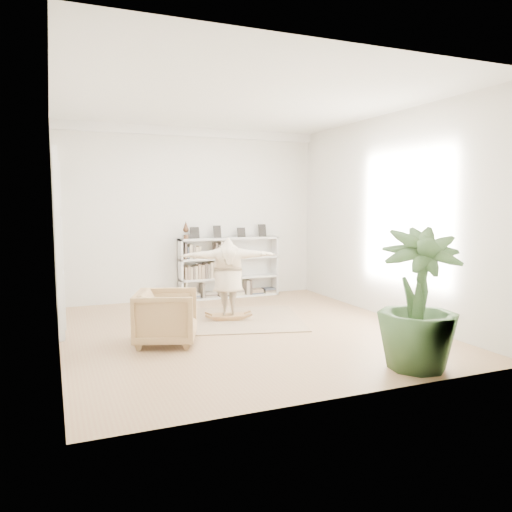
{
  "coord_description": "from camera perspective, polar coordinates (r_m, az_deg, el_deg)",
  "views": [
    {
      "loc": [
        -2.8,
        -7.33,
        2.03
      ],
      "look_at": [
        0.39,
        0.4,
        1.15
      ],
      "focal_mm": 35.0,
      "sensor_mm": 36.0,
      "label": 1
    }
  ],
  "objects": [
    {
      "name": "rocker_board",
      "position": [
        8.78,
        -3.19,
        -6.87
      ],
      "size": [
        0.63,
        0.47,
        0.12
      ],
      "rotation": [
        0.0,
        0.0,
        -0.26
      ],
      "color": "olive",
      "rests_on": "rug"
    },
    {
      "name": "doors",
      "position": [
        8.65,
        -21.7,
        1.41
      ],
      "size": [
        0.09,
        1.78,
        2.92
      ],
      "color": "white",
      "rests_on": "floor"
    },
    {
      "name": "houseplant",
      "position": [
        6.41,
        18.06,
        -4.7
      ],
      "size": [
        1.29,
        1.29,
        1.74
      ],
      "primitive_type": "imported",
      "rotation": [
        0.0,
        0.0,
        -0.43
      ],
      "color": "#2E4B25",
      "rests_on": "floor"
    },
    {
      "name": "rug",
      "position": [
        8.8,
        -3.19,
        -7.27
      ],
      "size": [
        2.93,
        2.57,
        0.02
      ],
      "primitive_type": "cube",
      "rotation": [
        0.0,
        0.0,
        -0.26
      ],
      "color": "tan",
      "rests_on": "floor"
    },
    {
      "name": "person",
      "position": [
        8.65,
        -3.22,
        -2.08
      ],
      "size": [
        1.72,
        0.86,
        1.35
      ],
      "primitive_type": "imported",
      "rotation": [
        0.0,
        0.0,
        2.88
      ],
      "color": "beige",
      "rests_on": "rocker_board"
    },
    {
      "name": "room_shell",
      "position": [
        10.75,
        -7.3,
        13.88
      ],
      "size": [
        6.0,
        6.0,
        6.0
      ],
      "color": "silver",
      "rests_on": "floor"
    },
    {
      "name": "floor",
      "position": [
        8.1,
        -1.46,
        -8.5
      ],
      "size": [
        6.0,
        6.0,
        0.0
      ],
      "primitive_type": "plane",
      "color": "#9B7350",
      "rests_on": "ground"
    },
    {
      "name": "bookshelf",
      "position": [
        10.84,
        -3.12,
        -1.39
      ],
      "size": [
        2.2,
        0.35,
        1.64
      ],
      "color": "silver",
      "rests_on": "floor"
    },
    {
      "name": "armchair",
      "position": [
        7.37,
        -10.21,
        -6.9
      ],
      "size": [
        1.09,
        1.08,
        0.79
      ],
      "primitive_type": "imported",
      "rotation": [
        0.0,
        0.0,
        1.24
      ],
      "color": "tan",
      "rests_on": "floor"
    }
  ]
}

